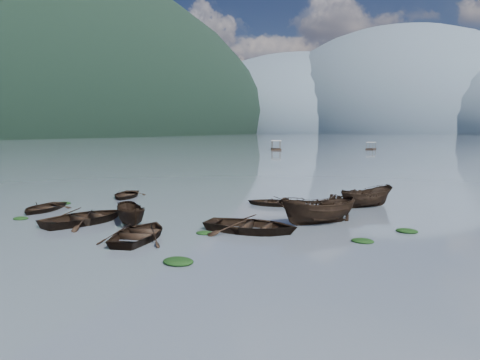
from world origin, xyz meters
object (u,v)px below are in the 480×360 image
at_px(rowboat_0, 43,211).
at_px(pontoon_left, 276,150).
at_px(rowboat_3, 140,239).
at_px(pontoon_centre, 371,149).

distance_m(rowboat_0, pontoon_left, 93.81).
height_order(rowboat_3, pontoon_left, pontoon_left).
relative_size(rowboat_3, pontoon_centre, 0.88).
bearing_deg(rowboat_0, pontoon_left, 86.17).
bearing_deg(pontoon_left, pontoon_centre, 9.05).
bearing_deg(rowboat_3, rowboat_0, -31.55).
bearing_deg(pontoon_left, rowboat_3, -96.04).
bearing_deg(rowboat_3, pontoon_centre, -102.27).
relative_size(rowboat_0, pontoon_centre, 0.74).
relative_size(rowboat_0, pontoon_left, 0.58).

